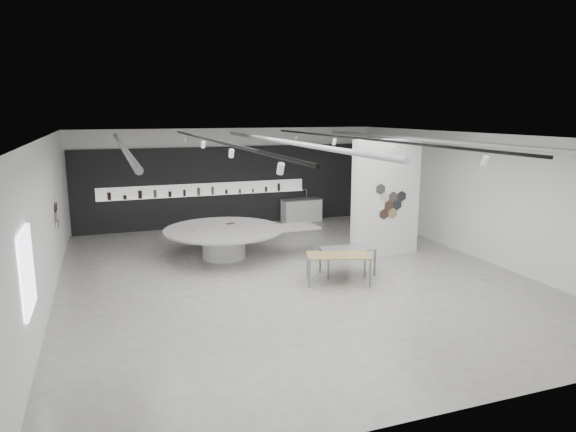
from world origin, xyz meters
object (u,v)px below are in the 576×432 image
object	(u,v)px
sample_table_stone	(348,250)
kitchen_counter	(301,210)
display_island	(226,239)
partition_column	(386,198)
sample_table_wood	(338,257)

from	to	relation	value
sample_table_stone	kitchen_counter	world-z (taller)	kitchen_counter
display_island	kitchen_counter	size ratio (longest dim) A/B	2.86
partition_column	sample_table_stone	bearing A→B (deg)	-144.29
display_island	sample_table_stone	size ratio (longest dim) A/B	3.23
partition_column	kitchen_counter	xyz separation A→B (m)	(-0.63, 5.53, -1.33)
display_island	partition_column	bearing A→B (deg)	-18.55
sample_table_wood	kitchen_counter	world-z (taller)	kitchen_counter
display_island	kitchen_counter	world-z (taller)	kitchen_counter
partition_column	sample_table_wood	size ratio (longest dim) A/B	1.99
partition_column	kitchen_counter	world-z (taller)	partition_column
kitchen_counter	sample_table_stone	bearing A→B (deg)	-104.18
partition_column	display_island	xyz separation A→B (m)	(-4.75, 1.30, -1.20)
sample_table_wood	kitchen_counter	distance (m)	7.81
partition_column	sample_table_stone	distance (m)	2.69
sample_table_wood	sample_table_stone	xyz separation A→B (m)	(0.57, 0.60, -0.03)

